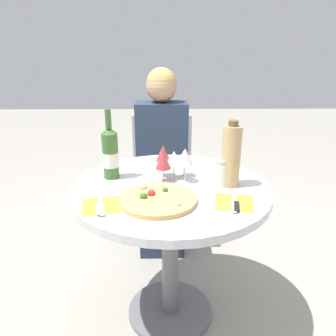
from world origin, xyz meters
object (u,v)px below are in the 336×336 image
seated_diner (162,168)px  wine_bottle (110,153)px  chair_behind_diner (162,178)px  tall_carafe (231,156)px  dining_table (170,213)px  pizza_large (157,199)px

seated_diner → wine_bottle: (-0.24, -0.60, 0.30)m
chair_behind_diner → tall_carafe: tall_carafe is taller
dining_table → tall_carafe: tall_carafe is taller
chair_behind_diner → wine_bottle: (-0.24, -0.74, 0.43)m
pizza_large → dining_table: bearing=70.6°
dining_table → chair_behind_diner: size_ratio=1.05×
dining_table → pizza_large: pizza_large is taller
chair_behind_diner → wine_bottle: size_ratio=2.62×
wine_bottle → tall_carafe: size_ratio=1.10×
chair_behind_diner → seated_diner: size_ratio=0.71×
seated_diner → wine_bottle: bearing=68.6°
dining_table → wine_bottle: bearing=160.1°
seated_diner → chair_behind_diner: bearing=-90.0°
chair_behind_diner → pizza_large: chair_behind_diner is taller
seated_diner → pizza_large: seated_diner is taller
pizza_large → tall_carafe: bearing=26.8°
pizza_large → tall_carafe: (0.32, 0.16, 0.13)m
chair_behind_diner → pizza_large: 1.05m
wine_bottle → tall_carafe: (0.55, -0.10, 0.02)m
chair_behind_diner → seated_diner: seated_diner is taller
pizza_large → wine_bottle: size_ratio=0.97×
dining_table → wine_bottle: (-0.28, 0.10, 0.26)m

